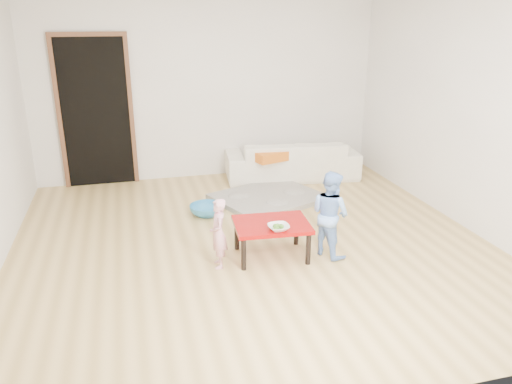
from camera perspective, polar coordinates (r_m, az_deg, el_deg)
name	(u,v)px	position (r m, az deg, el deg)	size (l,w,h in m)	color
floor	(251,242)	(5.43, -0.54, -5.77)	(5.00, 5.00, 0.01)	#B08E4B
back_wall	(209,89)	(7.42, -5.42, 11.63)	(5.00, 0.02, 2.60)	white
right_wall	(468,112)	(6.11, 23.06, 8.40)	(0.02, 5.00, 2.60)	white
doorway	(96,113)	(7.36, -17.83, 8.54)	(1.02, 0.08, 2.11)	brown
sofa	(292,159)	(7.48, 4.11, 3.77)	(1.95, 0.76, 0.57)	white
cushion	(269,154)	(7.13, 1.48, 4.31)	(0.50, 0.45, 0.13)	orange
red_table	(271,240)	(5.06, 1.78, -5.46)	(0.74, 0.56, 0.37)	#910807
bowl	(279,227)	(4.82, 2.59, -4.06)	(0.21, 0.21, 0.05)	white
broccoli	(279,227)	(4.82, 2.59, -4.03)	(0.12, 0.12, 0.06)	#2D5919
child_pink	(218,233)	(4.82, -4.32, -4.75)	(0.25, 0.17, 0.70)	pink
child_blue	(330,214)	(5.06, 8.47, -2.47)	(0.43, 0.34, 0.89)	#6BA0F9
basin	(207,210)	(6.15, -5.67, -2.06)	(0.41, 0.41, 0.13)	teal
blanket	(269,198)	(6.62, 1.44, -0.64)	(1.29, 1.08, 0.06)	#A69E92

